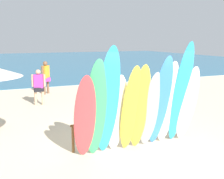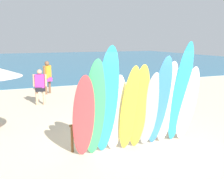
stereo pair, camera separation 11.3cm
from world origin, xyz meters
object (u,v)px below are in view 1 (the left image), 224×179
surfboard_white_3 (117,114)px  surfboard_white_10 (188,104)px  surfboard_teal_2 (108,102)px  surfboard_grey_6 (151,110)px  surfboard_rack (131,123)px  beachgoer_strolling (39,85)px  surfboard_yellow_4 (131,109)px  surfboard_green_1 (96,109)px  surfboard_yellow_5 (140,108)px  beachgoer_near_rack (46,75)px  surfboard_teal_9 (181,94)px  surfboard_red_0 (85,117)px  surfboard_white_8 (168,103)px  surfboard_blue_7 (161,102)px

surfboard_white_3 → surfboard_white_10: surfboard_white_10 is taller
surfboard_teal_2 → surfboard_grey_6: (1.19, 0.04, -0.33)m
surfboard_rack → surfboard_white_3: size_ratio=1.65×
surfboard_white_10 → beachgoer_strolling: surfboard_white_10 is taller
surfboard_white_3 → surfboard_rack: bearing=32.7°
surfboard_yellow_4 → surfboard_green_1: bearing=176.2°
surfboard_yellow_5 → beachgoer_near_rack: surfboard_yellow_5 is taller
surfboard_teal_9 → surfboard_white_3: bearing=177.1°
surfboard_teal_9 → surfboard_white_10: surfboard_teal_9 is taller
surfboard_red_0 → surfboard_white_8: surfboard_white_8 is taller
surfboard_red_0 → surfboard_grey_6: size_ratio=1.01×
surfboard_teal_2 → surfboard_yellow_4: size_ratio=1.21×
surfboard_white_3 → surfboard_blue_7: bearing=-8.3°
surfboard_green_1 → surfboard_white_10: 2.64m
surfboard_grey_6 → surfboard_blue_7: (0.25, -0.04, 0.20)m
surfboard_grey_6 → beachgoer_strolling: size_ratio=1.36×
surfboard_red_0 → surfboard_blue_7: surfboard_blue_7 is taller
surfboard_rack → surfboard_teal_9: surfboard_teal_9 is taller
surfboard_teal_2 → surfboard_grey_6: surfboard_teal_2 is taller
surfboard_rack → surfboard_white_8: surfboard_white_8 is taller
surfboard_red_0 → surfboard_white_10: size_ratio=0.97×
surfboard_teal_2 → surfboard_green_1: bearing=177.7°
surfboard_rack → surfboard_yellow_5: bearing=-91.8°
surfboard_teal_9 → surfboard_yellow_5: bearing=179.8°
surfboard_grey_6 → surfboard_teal_9: bearing=-6.0°
surfboard_white_8 → surfboard_rack: bearing=152.7°
surfboard_rack → beachgoer_near_rack: beachgoer_near_rack is taller
surfboard_white_8 → beachgoer_strolling: surfboard_white_8 is taller
surfboard_white_8 → surfboard_teal_9: bearing=-13.4°
surfboard_white_10 → beachgoer_near_rack: (-2.25, 8.33, -0.09)m
surfboard_yellow_4 → surfboard_teal_2: bearing=176.7°
surfboard_white_3 → surfboard_teal_9: (1.76, -0.16, 0.38)m
surfboard_white_3 → surfboard_teal_9: surfboard_teal_9 is taller
surfboard_red_0 → beachgoer_strolling: surfboard_red_0 is taller
surfboard_red_0 → surfboard_green_1: bearing=2.1°
surfboard_white_8 → surfboard_teal_9: (0.33, -0.09, 0.24)m
surfboard_grey_6 → surfboard_yellow_4: bearing=-177.7°
surfboard_white_8 → beachgoer_near_rack: (-1.63, 8.30, -0.17)m
surfboard_green_1 → surfboard_blue_7: surfboard_blue_7 is taller
surfboard_teal_2 → surfboard_teal_9: bearing=-2.0°
surfboard_red_0 → surfboard_green_1: 0.32m
surfboard_teal_2 → beachgoer_near_rack: size_ratio=1.63×
surfboard_rack → surfboard_red_0: 1.60m
surfboard_green_1 → surfboard_yellow_4: 0.90m
surfboard_green_1 → surfboard_grey_6: 1.50m
surfboard_teal_2 → surfboard_white_10: 2.36m
surfboard_teal_9 → beachgoer_near_rack: bearing=105.4°
surfboard_blue_7 → surfboard_white_10: size_ratio=1.15×
surfboard_grey_6 → surfboard_green_1: bearing=-179.8°
surfboard_white_3 → beachgoer_near_rack: size_ratio=1.20×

